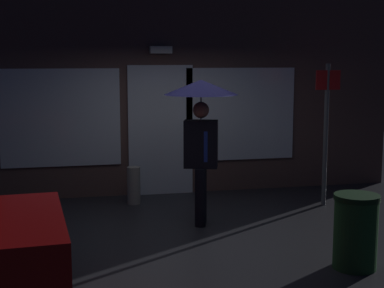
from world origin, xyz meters
The scene contains 6 objects.
ground_plane centered at (0.00, 0.00, 0.00)m, with size 18.00×18.00×0.00m, color #26262B.
building_facade centered at (0.00, 2.34, 1.80)m, with size 8.37×0.48×3.63m.
person_with_umbrella centered at (0.25, 0.23, 1.57)m, with size 1.02×1.02×2.03m.
street_sign_post centered at (2.41, 0.88, 1.27)m, with size 0.40×0.07×2.23m.
sidewalk_bollard centered at (-0.54, 1.60, 0.30)m, with size 0.21×0.21×0.60m, color #9E998E.
trash_bin centered at (1.54, -1.80, 0.42)m, with size 0.50×0.50×0.84m.
Camera 1 is at (-1.54, -7.50, 2.33)m, focal length 54.45 mm.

